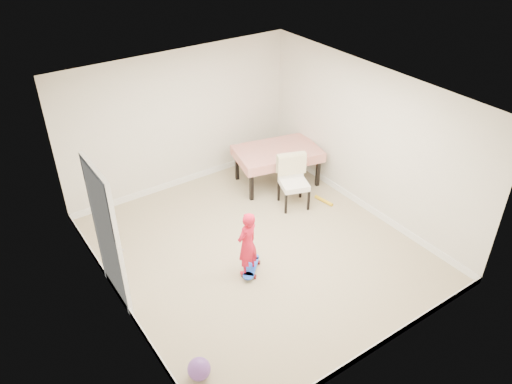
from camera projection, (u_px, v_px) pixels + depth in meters
ground at (258, 249)px, 8.00m from camera, size 5.00×5.00×0.00m
ceiling at (258, 98)px, 6.61m from camera, size 4.50×5.00×0.04m
wall_back at (180, 121)px, 9.02m from camera, size 4.50×0.04×2.60m
wall_front at (384, 275)px, 5.58m from camera, size 4.50×0.04×2.60m
wall_left at (112, 233)px, 6.24m from camera, size 0.04×5.00×2.60m
wall_right at (367, 141)px, 8.36m from camera, size 0.04×5.00×2.60m
door at (107, 238)px, 6.60m from camera, size 0.11×0.94×2.11m
baseboard_back at (185, 179)px, 9.70m from camera, size 4.50×0.02×0.12m
baseboard_front at (371, 350)px, 6.25m from camera, size 4.50×0.02×0.12m
baseboard_left at (125, 304)px, 6.90m from camera, size 0.02×5.00×0.12m
baseboard_right at (359, 202)px, 9.04m from camera, size 0.02×5.00×0.12m
dining_table at (277, 166)px, 9.54m from camera, size 1.72×1.29×0.72m
dining_chair at (294, 183)px, 8.81m from camera, size 0.69×0.74×0.95m
skateboard at (251, 268)px, 7.56m from camera, size 0.58×0.58×0.09m
child at (247, 246)px, 7.24m from camera, size 0.44×0.35×1.06m
balloon at (199, 369)px, 5.91m from camera, size 0.28×0.28×0.28m
foam_toy at (324, 201)px, 9.13m from camera, size 0.12×0.40×0.06m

